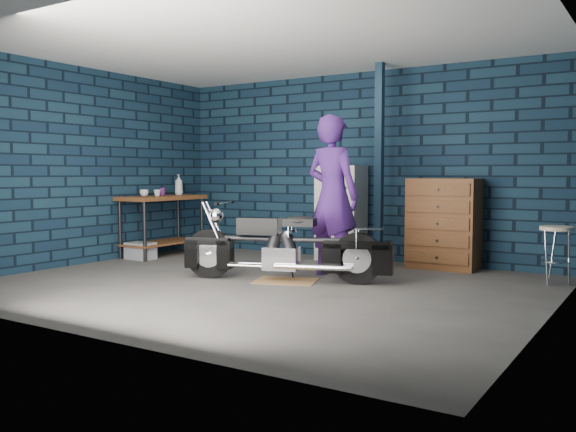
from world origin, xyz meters
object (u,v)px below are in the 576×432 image
object	(u,v)px
shop_stool	(556,256)
locker	(341,213)
tool_chest	(443,224)
motorcycle	(286,242)
workbench	(163,226)
person	(332,196)
storage_bin	(141,251)

from	to	relation	value
shop_stool	locker	bearing A→B (deg)	171.30
shop_stool	tool_chest	bearing A→B (deg)	162.62
motorcycle	shop_stool	xyz separation A→B (m)	(2.68, 1.43, -0.13)
tool_chest	workbench	bearing A→B (deg)	-165.99
person	locker	bearing A→B (deg)	-57.82
motorcycle	person	world-z (taller)	person
storage_bin	locker	distance (m)	2.96
motorcycle	shop_stool	size ratio (longest dim) A/B	3.18
motorcycle	locker	size ratio (longest dim) A/B	1.54
workbench	shop_stool	distance (m)	5.49
storage_bin	person	bearing A→B (deg)	4.19
motorcycle	tool_chest	distance (m)	2.26
locker	tool_chest	bearing A→B (deg)	0.00
storage_bin	tool_chest	bearing A→B (deg)	20.39
storage_bin	tool_chest	world-z (taller)	tool_chest
storage_bin	motorcycle	bearing A→B (deg)	-8.13
storage_bin	locker	xyz separation A→B (m)	(2.50, 1.49, 0.56)
storage_bin	workbench	bearing A→B (deg)	92.37
shop_stool	workbench	bearing A→B (deg)	-174.21
storage_bin	tool_chest	distance (m)	4.30
person	tool_chest	xyz separation A→B (m)	(0.96, 1.26, -0.38)
workbench	tool_chest	world-z (taller)	tool_chest
motorcycle	person	size ratio (longest dim) A/B	1.07
shop_stool	storage_bin	bearing A→B (deg)	-169.20
locker	tool_chest	size ratio (longest dim) A/B	1.15
motorcycle	shop_stool	world-z (taller)	motorcycle
motorcycle	storage_bin	world-z (taller)	motorcycle
motorcycle	shop_stool	bearing A→B (deg)	9.35
workbench	tool_chest	bearing A→B (deg)	14.01
locker	workbench	bearing A→B (deg)	-158.29
workbench	storage_bin	size ratio (longest dim) A/B	3.53
person	tool_chest	world-z (taller)	person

